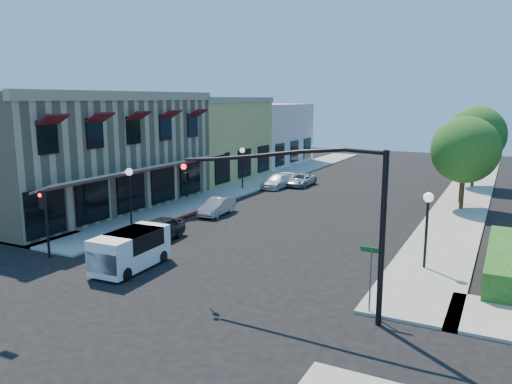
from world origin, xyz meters
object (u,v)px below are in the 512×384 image
at_px(street_tree_b, 476,135).
at_px(lamppost_right_near, 428,211).
at_px(secondary_signal, 44,212).
at_px(lamppost_left_far, 242,158).
at_px(lamppost_right_far, 462,167).
at_px(parked_car_b, 217,207).
at_px(street_name_sign, 371,269).
at_px(parked_car_c, 278,181).
at_px(street_tree_a, 465,150).
at_px(signal_mast_arm, 322,202).
at_px(white_van, 130,248).
at_px(lamppost_left_near, 130,182).
at_px(parked_car_a, 158,230).
at_px(parked_car_d, 301,180).

bearing_deg(street_tree_b, lamppost_right_near, -90.72).
bearing_deg(secondary_signal, lamppost_left_far, 91.39).
xyz_separation_m(lamppost_right_far, parked_car_b, (-14.02, -11.00, -2.18)).
distance_m(street_name_sign, parked_car_c, 25.88).
bearing_deg(street_tree_a, signal_mast_arm, -98.17).
bearing_deg(secondary_signal, lamppost_right_near, 21.78).
bearing_deg(white_van, lamppost_left_near, 130.71).
distance_m(secondary_signal, lamppost_left_near, 6.63).
distance_m(lamppost_right_near, parked_car_a, 13.81).
relative_size(street_tree_b, parked_car_a, 1.87).
height_order(signal_mast_arm, lamppost_right_far, signal_mast_arm).
bearing_deg(parked_car_b, lamppost_left_far, 105.16).
height_order(street_tree_a, lamppost_right_far, street_tree_a).
bearing_deg(signal_mast_arm, parked_car_b, 134.67).
relative_size(street_name_sign, parked_car_c, 0.63).
bearing_deg(lamppost_right_near, secondary_signal, -158.22).
relative_size(lamppost_left_near, parked_car_c, 0.90).
height_order(street_tree_b, lamppost_left_far, street_tree_b).
bearing_deg(lamppost_right_far, parked_car_b, -141.87).
bearing_deg(parked_car_a, lamppost_right_near, 3.42).
bearing_deg(street_tree_a, parked_car_b, -147.84).
distance_m(secondary_signal, lamppost_right_near, 17.77).
distance_m(street_tree_b, parked_car_a, 29.56).
distance_m(lamppost_right_near, lamppost_right_far, 16.00).
relative_size(lamppost_right_far, white_van, 0.90).
distance_m(street_tree_a, lamppost_right_far, 2.49).
relative_size(secondary_signal, parked_car_b, 0.98).
xyz_separation_m(lamppost_left_near, lamppost_right_near, (17.00, 0.00, 0.00)).
xyz_separation_m(secondary_signal, white_van, (4.63, 0.63, -1.32)).
distance_m(street_tree_b, signal_mast_arm, 30.65).
height_order(street_tree_b, white_van, street_tree_b).
bearing_deg(parked_car_d, white_van, -85.76).
xyz_separation_m(lamppost_right_far, parked_car_a, (-13.53, -17.84, -2.10)).
bearing_deg(parked_car_c, parked_car_b, -81.70).
relative_size(lamppost_left_far, parked_car_b, 1.05).
height_order(street_tree_b, parked_car_a, street_tree_b).
distance_m(street_tree_b, lamppost_right_near, 24.07).
distance_m(signal_mast_arm, lamppost_left_near, 15.82).
xyz_separation_m(street_name_sign, parked_car_c, (-13.70, 21.93, -1.12)).
bearing_deg(white_van, lamppost_right_near, 26.66).
distance_m(street_tree_b, street_name_sign, 29.96).
height_order(parked_car_a, parked_car_b, parked_car_a).
height_order(secondary_signal, parked_car_b, secondary_signal).
distance_m(signal_mast_arm, parked_car_a, 12.33).
xyz_separation_m(secondary_signal, lamppost_right_far, (16.50, 22.59, 0.42)).
relative_size(signal_mast_arm, parked_car_d, 2.08).
bearing_deg(street_tree_b, street_name_sign, -92.50).
bearing_deg(lamppost_left_far, lamppost_left_near, -90.00).
relative_size(white_van, parked_car_d, 1.03).
bearing_deg(lamppost_right_near, street_name_sign, -99.78).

